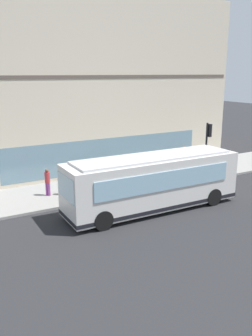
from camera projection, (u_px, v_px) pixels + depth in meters
name	position (u px, v px, depth m)	size (l,w,h in m)	color
ground	(168.00, 206.00, 20.69)	(120.00, 120.00, 0.00)	#262628
sidewalk_curb	(125.00, 182.00, 24.85)	(4.76, 40.00, 0.15)	gray
building_corner	(81.00, 84.00, 29.32)	(9.87, 22.25, 12.94)	beige
city_bus_nearside	(153.00, 183.00, 19.80)	(2.73, 10.08, 3.07)	silver
traffic_light_near_corner	(208.00, 139.00, 25.51)	(0.32, 0.49, 3.86)	black
fire_hydrant	(159.00, 174.00, 25.36)	(0.35, 0.35, 0.74)	gold
pedestrian_near_building_entrance	(47.00, 180.00, 21.77)	(0.32, 0.32, 1.67)	#8C3F8C
pedestrian_near_hydrant	(184.00, 155.00, 28.66)	(0.32, 0.32, 1.61)	#B23338
pedestrian_walking_along_curb	(66.00, 180.00, 21.91)	(0.32, 0.32, 1.61)	#99994C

